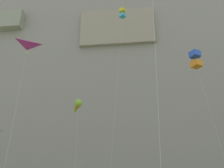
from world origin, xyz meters
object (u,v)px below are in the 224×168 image
object	(u,v)px
kite_delta_high_right	(26,57)
kite_box_mid_center	(122,13)
kite_windsock_upper_left	(77,105)
kite_box_low_left	(196,59)

from	to	relation	value
kite_delta_high_right	kite_box_mid_center	size ratio (longest dim) A/B	0.47
kite_windsock_upper_left	kite_delta_high_right	bearing A→B (deg)	-113.67
kite_box_mid_center	kite_box_low_left	world-z (taller)	kite_box_mid_center
kite_delta_high_right	kite_windsock_upper_left	size ratio (longest dim) A/B	1.16
kite_windsock_upper_left	kite_box_mid_center	size ratio (longest dim) A/B	0.41
kite_box_mid_center	kite_box_low_left	distance (m)	19.47
kite_delta_high_right	kite_windsock_upper_left	bearing A→B (deg)	66.33
kite_delta_high_right	kite_box_low_left	world-z (taller)	kite_box_low_left
kite_windsock_upper_left	kite_box_mid_center	distance (m)	21.14
kite_box_mid_center	kite_box_low_left	bearing A→B (deg)	-45.81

